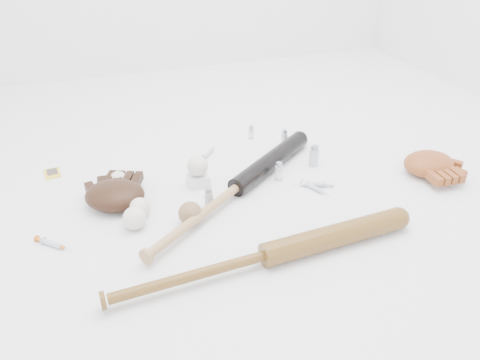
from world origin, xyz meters
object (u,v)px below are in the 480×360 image
object	(u,v)px
bat_dark	(237,187)
pedestal	(198,180)
bat_wood	(266,255)
glove_dark	(115,195)

from	to	relation	value
bat_dark	pedestal	xyz separation A→B (m)	(-0.11, 0.12, -0.02)
bat_wood	glove_dark	size ratio (longest dim) A/B	4.06
bat_dark	pedestal	size ratio (longest dim) A/B	13.20
bat_wood	pedestal	xyz separation A→B (m)	(-0.07, 0.50, -0.02)
glove_dark	pedestal	distance (m)	0.31
bat_wood	bat_dark	bearing A→B (deg)	80.44
bat_dark	glove_dark	xyz separation A→B (m)	(-0.42, 0.08, 0.01)
glove_dark	bat_wood	bearing A→B (deg)	-26.70
pedestal	bat_dark	bearing A→B (deg)	-46.34
bat_wood	glove_dark	bearing A→B (deg)	126.23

